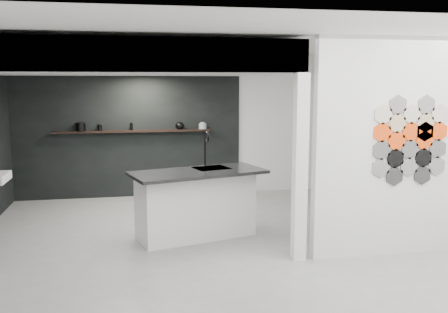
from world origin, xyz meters
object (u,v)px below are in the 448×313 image
Objects in this scene: stockpot at (81,127)px; glass_bowl at (203,126)px; kitchen_island at (196,203)px; glass_vase at (203,126)px; partition_panel at (404,148)px; kettle at (180,126)px; utensil_cup at (100,128)px; bottle_dark at (131,126)px.

glass_bowl is at bearing 0.00° from stockpot.
kitchen_island is 15.23× the size of glass_vase.
glass_vase is (-2.08, 3.87, -0.01)m from partition_panel.
kettle is at bearing 123.17° from partition_panel.
utensil_cup is (-4.04, 3.87, -0.02)m from partition_panel.
stockpot is 1.71× the size of utensil_cup.
kettle is 1.10× the size of glass_bowl.
glass_bowl is at bearing 0.00° from glass_vase.
kettle is 1.52m from utensil_cup.
partition_panel is 4.39m from glass_bowl.
utensil_cup is (-1.97, 0.00, -0.01)m from glass_vase.
utensil_cup is at bearing 180.00° from glass_vase.
glass_bowl is (0.45, 0.00, -0.02)m from kettle.
stockpot is 1.42× the size of glass_vase.
stockpot is at bearing 180.00° from bottle_dark.
kitchen_island is 2.88m from kettle.
kettle is 0.93m from bottle_dark.
bottle_dark is 1.27× the size of utensil_cup.
partition_panel reaches higher than utensil_cup.
utensil_cup is (-1.97, 0.00, 0.00)m from glass_bowl.
glass_vase is 1.20× the size of utensil_cup.
glass_vase is (0.00, 0.00, 0.01)m from glass_bowl.
glass_bowl is at bearing 5.91° from kettle.
kettle reaches higher than glass_bowl.
glass_bowl is (2.32, 0.00, -0.02)m from stockpot.
bottle_dark is at bearing 180.00° from glass_bowl.
kitchen_island reaches higher than kettle.
partition_panel is 1.38× the size of kitchen_island.
glass_bowl is (-2.08, 3.87, -0.03)m from partition_panel.
kettle is at bearing 73.17° from kitchen_island.
partition_panel reaches higher than kettle.
kettle is at bearing 0.00° from utensil_cup.
bottle_dark is at bearing 131.80° from partition_panel.
stockpot is at bearing 180.00° from utensil_cup.
glass_vase is at bearing 0.00° from stockpot.
bottle_dark reaches higher than utensil_cup.
stockpot is 1.23× the size of glass_bowl.
stockpot is at bearing 138.68° from partition_panel.
stockpot reaches higher than glass_vase.
kettle is (-2.53, 3.87, -0.01)m from partition_panel.
glass_bowl is 1.97m from utensil_cup.
kitchen_island is at bearing -84.93° from kettle.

